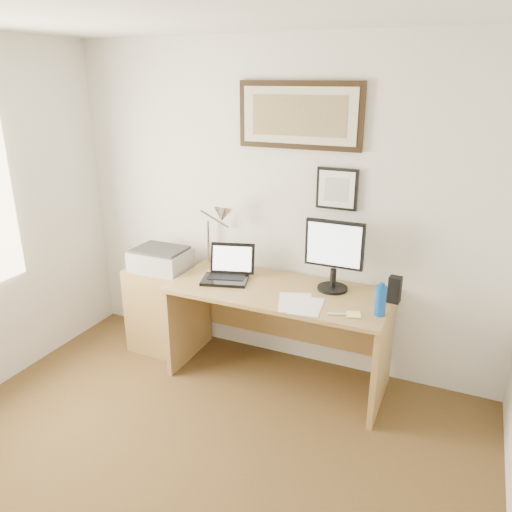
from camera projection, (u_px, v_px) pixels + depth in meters
The scene contains 17 objects.
wall_back at pixel (279, 209), 3.83m from camera, with size 3.50×0.02×2.50m, color silver.
side_cabinet at pixel (163, 308), 4.21m from camera, with size 0.50×0.40×0.73m, color olive.
water_bottle at pixel (380, 301), 3.21m from camera, with size 0.07×0.07×0.20m, color #0C48A7.
bottle_cap at pixel (382, 285), 3.17m from camera, with size 0.04×0.04×0.02m, color #0C48A7.
speaker at pixel (395, 290), 3.39m from camera, with size 0.08×0.07×0.19m, color black.
paper_sheet_a at pixel (295, 302), 3.42m from camera, with size 0.22×0.32×0.00m, color white.
paper_sheet_b at pixel (306, 306), 3.36m from camera, with size 0.21×0.30×0.00m, color white.
sticky_pad at pixel (354, 315), 3.23m from camera, with size 0.09×0.09×0.01m, color #FFFB78.
marker_pen at pixel (338, 314), 3.23m from camera, with size 0.02×0.02×0.14m, color white.
book at pixel (204, 276), 3.84m from camera, with size 0.17×0.23×0.02m, color #D4CF64.
desk at pixel (283, 314), 3.78m from camera, with size 1.60×0.70×0.75m.
laptop at pixel (228, 272), 3.79m from camera, with size 0.39×0.38×0.26m.
lcd_monitor at pixel (334, 252), 3.52m from camera, with size 0.42×0.22×0.52m.
printer at pixel (161, 259), 4.04m from camera, with size 0.44×0.34×0.18m.
desk_lamp at pixel (221, 217), 3.85m from camera, with size 0.29×0.27×0.53m.
picture_large at pixel (299, 115), 3.52m from camera, with size 0.92×0.04×0.47m.
picture_small at pixel (337, 189), 3.57m from camera, with size 0.30×0.03×0.30m.
Camera 1 is at (1.35, -1.48, 2.21)m, focal length 35.00 mm.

